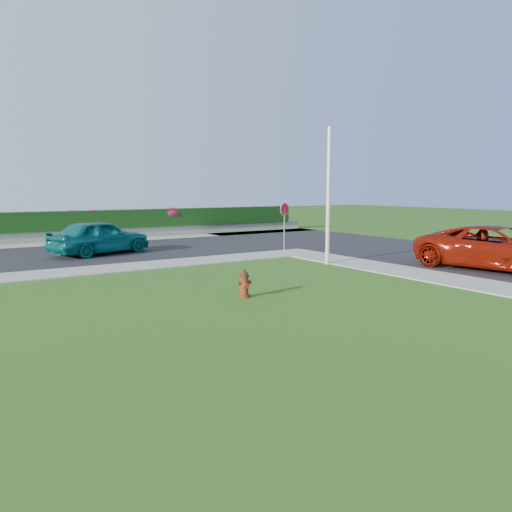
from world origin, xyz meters
TOP-DOWN VIEW (x-y plane):
  - ground at (0.00, 0.00)m, footprint 120.00×120.00m
  - street_right at (12.00, 4.00)m, footprint 8.00×32.00m
  - curb_corner at (7.00, 9.00)m, footprint 2.00×2.00m
  - sidewalk_beyond at (-1.00, 19.00)m, footprint 34.00×2.00m
  - retaining_wall at (-1.00, 20.50)m, footprint 34.00×0.40m
  - hedge at (-1.00, 20.60)m, footprint 32.00×0.90m
  - fire_hydrant at (-0.04, 2.13)m, footprint 0.41×0.38m
  - suv_red at (10.05, 0.89)m, footprint 3.66×6.12m
  - sedan_teal at (-0.81, 13.22)m, footprint 4.91×3.17m
  - utility_pole at (5.94, 5.53)m, footprint 0.16×0.16m
  - stop_sign at (7.02, 9.86)m, footprint 0.62×0.17m
  - flower_clump_d at (-0.34, 20.50)m, footprint 1.10×0.70m
  - flower_clump_e at (0.85, 20.50)m, footprint 1.08×0.69m
  - flower_clump_f at (5.83, 20.50)m, footprint 1.36×0.88m

SIDE VIEW (x-z plane):
  - ground at x=0.00m, z-range 0.00..0.00m
  - street_right at x=12.00m, z-range 0.00..0.04m
  - curb_corner at x=7.00m, z-range 0.00..0.04m
  - sidewalk_beyond at x=-1.00m, z-range 0.00..0.04m
  - retaining_wall at x=-1.00m, z-range 0.00..0.60m
  - fire_hydrant at x=-0.04m, z-range -0.02..0.77m
  - sedan_teal at x=-0.81m, z-range 0.04..1.60m
  - suv_red at x=10.05m, z-range 0.04..1.63m
  - hedge at x=-1.00m, z-range 0.60..1.70m
  - flower_clump_f at x=5.83m, z-range 1.09..1.77m
  - flower_clump_d at x=-0.34m, z-range 1.21..1.76m
  - flower_clump_e at x=0.85m, z-range 1.22..1.76m
  - stop_sign at x=7.02m, z-range 0.54..2.87m
  - utility_pole at x=5.94m, z-range 0.00..5.33m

